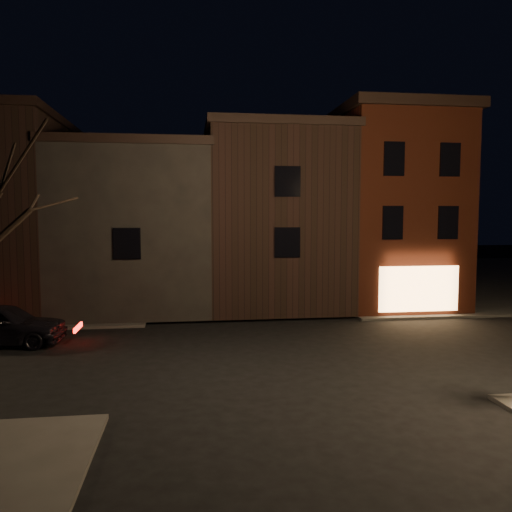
{
  "coord_description": "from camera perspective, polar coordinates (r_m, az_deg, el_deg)",
  "views": [
    {
      "loc": [
        -2.98,
        -17.22,
        4.97
      ],
      "look_at": [
        -0.12,
        4.24,
        3.2
      ],
      "focal_mm": 35.0,
      "sensor_mm": 36.0,
      "label": 1
    }
  ],
  "objects": [
    {
      "name": "ground",
      "position": [
        18.17,
        2.19,
        -11.21
      ],
      "size": [
        120.0,
        120.0,
        0.0
      ],
      "primitive_type": "plane",
      "color": "black",
      "rests_on": "ground"
    },
    {
      "name": "sidewalk_far_right",
      "position": [
        44.02,
        23.96,
        -2.13
      ],
      "size": [
        30.0,
        30.0,
        0.12
      ],
      "primitive_type": "cube",
      "color": "#2D2B28",
      "rests_on": "ground"
    },
    {
      "name": "corner_building",
      "position": [
        28.87,
        14.84,
        5.37
      ],
      "size": [
        6.5,
        8.5,
        10.5
      ],
      "color": "#40160B",
      "rests_on": "ground"
    },
    {
      "name": "row_building_a",
      "position": [
        28.08,
        1.6,
        4.4
      ],
      "size": [
        7.3,
        10.3,
        9.4
      ],
      "color": "black",
      "rests_on": "ground"
    },
    {
      "name": "row_building_b",
      "position": [
        27.87,
        -13.31,
        3.24
      ],
      "size": [
        7.8,
        10.3,
        8.4
      ],
      "color": "black",
      "rests_on": "ground"
    },
    {
      "name": "parked_car_a",
      "position": [
        21.59,
        -27.14,
        -6.95
      ],
      "size": [
        4.91,
        2.31,
        1.62
      ],
      "primitive_type": "imported",
      "rotation": [
        0.0,
        0.0,
        1.49
      ],
      "color": "black",
      "rests_on": "ground"
    }
  ]
}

